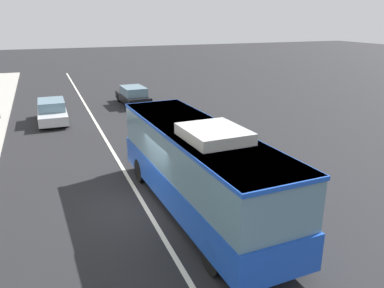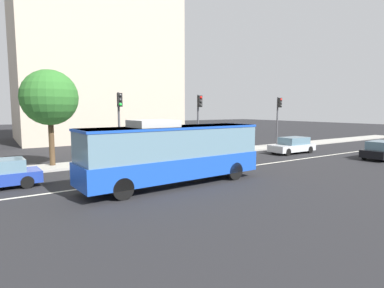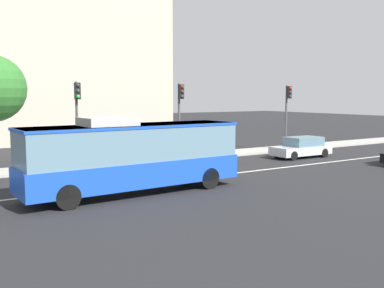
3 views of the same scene
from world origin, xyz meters
name	(u,v)px [view 1 (image 1 of 3)]	position (x,y,z in m)	size (l,w,h in m)	color
ground_plane	(145,207)	(0.00, 0.00, 0.00)	(160.00, 160.00, 0.00)	black
lane_centre_line	(145,207)	(0.00, 0.00, 0.01)	(76.00, 0.16, 0.01)	silver
transit_bus	(198,165)	(-0.97, -1.71, 1.81)	(10.10, 2.94, 3.46)	#1947B7
sedan_black	(133,96)	(17.40, -3.66, 0.72)	(4.58, 2.00, 1.46)	black
sedan_silver	(52,111)	(14.11, 2.63, 0.72)	(4.52, 1.86, 1.46)	#B7BABF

